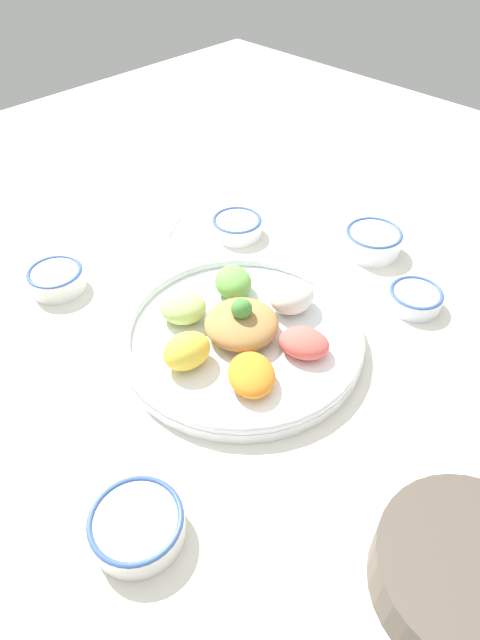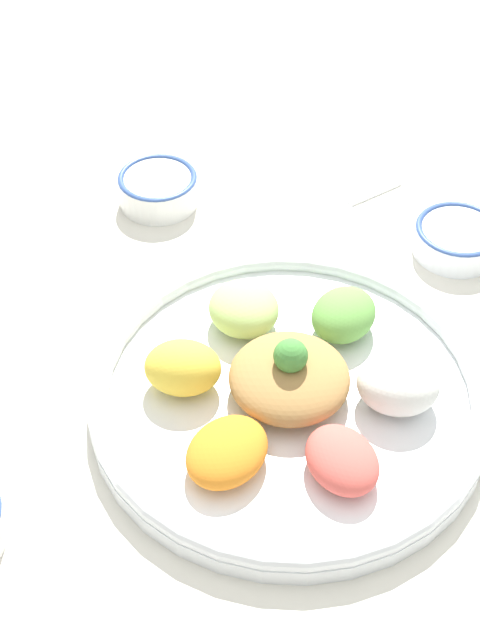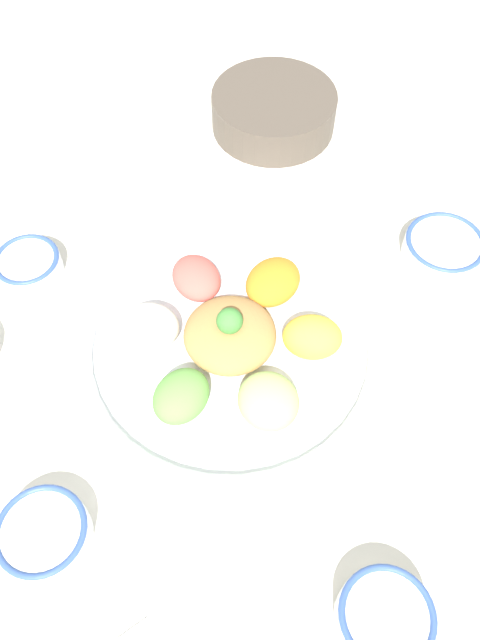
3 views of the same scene
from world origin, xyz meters
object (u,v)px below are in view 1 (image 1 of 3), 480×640
at_px(rice_bowl_blue, 56,278).
at_px(sauce_bowl_dark, 137,525).
at_px(side_serving_bowl, 470,574).
at_px(sauce_bowl_red, 415,298).
at_px(rice_bowl_plain, 237,226).
at_px(sauce_bowl_far, 373,240).
at_px(salad_platter, 241,331).
at_px(serving_spoon_main, 166,236).

distance_m(rice_bowl_blue, sauce_bowl_dark, 0.51).
distance_m(rice_bowl_blue, side_serving_bowl, 0.79).
height_order(sauce_bowl_red, side_serving_bowl, side_serving_bowl).
height_order(rice_bowl_plain, sauce_bowl_far, sauce_bowl_far).
distance_m(salad_platter, side_serving_bowl, 0.46).
height_order(sauce_bowl_dark, rice_bowl_plain, sauce_bowl_dark).
xyz_separation_m(sauce_bowl_red, rice_bowl_blue, (0.49, 0.42, 0.00)).
bearing_deg(salad_platter, sauce_bowl_dark, 113.61).
bearing_deg(side_serving_bowl, rice_bowl_blue, 2.46).
bearing_deg(salad_platter, serving_spoon_main, -18.27).
height_order(rice_bowl_plain, side_serving_bowl, side_serving_bowl).
height_order(rice_bowl_blue, rice_bowl_plain, rice_bowl_blue).
xyz_separation_m(rice_bowl_plain, serving_spoon_main, (0.10, 0.11, -0.02)).
distance_m(side_serving_bowl, serving_spoon_main, 0.80).
bearing_deg(sauce_bowl_red, rice_bowl_blue, 40.18).
xyz_separation_m(sauce_bowl_red, side_serving_bowl, (-0.29, 0.38, 0.02)).
height_order(sauce_bowl_dark, serving_spoon_main, sauce_bowl_dark).
relative_size(sauce_bowl_dark, rice_bowl_plain, 1.12).
bearing_deg(side_serving_bowl, sauce_bowl_red, -52.51).
relative_size(rice_bowl_plain, side_serving_bowl, 0.49).
height_order(rice_bowl_blue, serving_spoon_main, rice_bowl_blue).
bearing_deg(sauce_bowl_dark, sauce_bowl_far, -79.04).
distance_m(rice_bowl_plain, side_serving_bowl, 0.75).
bearing_deg(sauce_bowl_red, sauce_bowl_dark, 88.53).
xyz_separation_m(sauce_bowl_dark, serving_spoon_main, (0.46, -0.43, -0.02)).
distance_m(sauce_bowl_dark, rice_bowl_plain, 0.65).
bearing_deg(rice_bowl_plain, sauce_bowl_far, -148.40).
distance_m(rice_bowl_blue, sauce_bowl_far, 0.61).
bearing_deg(rice_bowl_blue, serving_spoon_main, -93.46).
bearing_deg(serving_spoon_main, salad_platter, -138.64).
bearing_deg(sauce_bowl_far, serving_spoon_main, 37.91).
xyz_separation_m(rice_bowl_blue, rice_bowl_plain, (-0.11, -0.36, -0.00)).
bearing_deg(sauce_bowl_far, sauce_bowl_dark, 100.96).
relative_size(sauce_bowl_far, side_serving_bowl, 0.53).
xyz_separation_m(rice_bowl_blue, side_serving_bowl, (-0.79, -0.03, 0.01)).
relative_size(rice_bowl_blue, sauce_bowl_far, 0.90).
relative_size(salad_platter, serving_spoon_main, 3.36).
relative_size(salad_platter, rice_bowl_plain, 3.90).
relative_size(rice_bowl_plain, sauce_bowl_far, 0.92).
bearing_deg(salad_platter, sauce_bowl_red, -119.00).
bearing_deg(side_serving_bowl, sauce_bowl_far, -46.62).
bearing_deg(sauce_bowl_red, rice_bowl_plain, 8.92).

